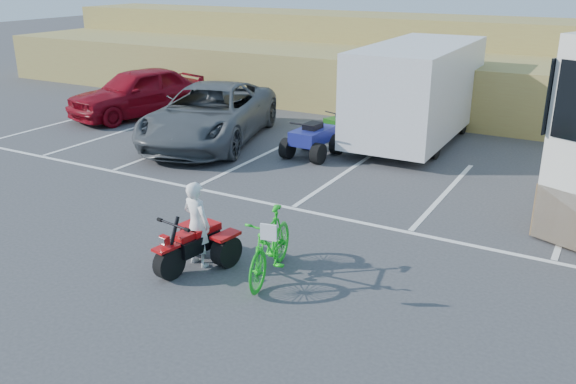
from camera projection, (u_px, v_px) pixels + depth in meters
The scene contains 11 objects.
ground at pixel (230, 249), 11.48m from camera, with size 100.00×100.00×0.00m, color #3A3A3C.
parking_stripes at pixel (358, 192), 14.41m from camera, with size 28.00×5.16×0.01m.
grass_embankment at pixel (455, 66), 23.67m from camera, with size 40.00×8.50×3.10m.
red_trike_atv at pixel (193, 267), 10.79m from camera, with size 1.13×1.51×0.98m, color #B00A0C, non-canonical shape.
rider at pixel (197, 224), 10.64m from camera, with size 0.57×0.37×1.56m, color white.
green_dirt_bike at pixel (270, 245), 10.27m from camera, with size 0.55×1.96×1.18m, color #14BF19.
grey_pickup at pixel (210, 114), 18.40m from camera, with size 2.84×6.15×1.71m, color #4A4E52.
red_car at pixel (138, 92), 21.68m from camera, with size 2.03×5.04×1.72m, color maroon.
cargo_trailer at pixel (417, 90), 18.21m from camera, with size 2.58×6.28×2.92m.
quad_atv_blue at pixel (312, 156), 17.22m from camera, with size 1.22×1.64×1.07m, color navy, non-canonical shape.
quad_atv_green at pixel (343, 138), 19.10m from camera, with size 1.01×1.35×0.88m, color #175112, non-canonical shape.
Camera 1 is at (6.06, -8.54, 4.97)m, focal length 38.00 mm.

